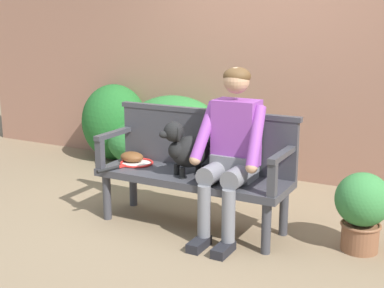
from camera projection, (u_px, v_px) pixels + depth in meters
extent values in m
plane|color=#7A664C|center=(192.00, 226.00, 4.35)|extent=(40.00, 40.00, 0.00)
cube|color=#936651|center=(272.00, 55.00, 5.58)|extent=(8.00, 0.30, 2.59)
ellipsoid|color=#286B2D|center=(174.00, 133.00, 5.88)|extent=(1.20, 0.86, 0.85)
ellipsoid|color=#1E5B23|center=(115.00, 122.00, 6.34)|extent=(0.81, 0.74, 0.91)
ellipsoid|color=#286B2D|center=(157.00, 142.00, 6.03)|extent=(1.14, 1.06, 0.58)
cube|color=#38383D|center=(192.00, 178.00, 4.25)|extent=(1.59, 0.51, 0.06)
cylinder|color=#38383D|center=(107.00, 197.00, 4.47)|extent=(0.07, 0.07, 0.39)
cylinder|color=#38383D|center=(266.00, 228.00, 3.80)|extent=(0.07, 0.07, 0.39)
cylinder|color=#38383D|center=(133.00, 185.00, 4.80)|extent=(0.07, 0.07, 0.39)
cylinder|color=#38383D|center=(284.00, 211.00, 4.14)|extent=(0.07, 0.07, 0.39)
cube|color=#38383D|center=(205.00, 141.00, 4.38)|extent=(1.59, 0.05, 0.46)
cube|color=#38383D|center=(205.00, 111.00, 4.32)|extent=(1.63, 0.06, 0.04)
cube|color=#38383D|center=(100.00, 154.00, 4.38)|extent=(0.06, 0.06, 0.24)
cube|color=#38383D|center=(115.00, 133.00, 4.53)|extent=(0.06, 0.51, 0.04)
cube|color=#38383D|center=(272.00, 180.00, 3.68)|extent=(0.06, 0.06, 0.24)
cube|color=#38383D|center=(283.00, 154.00, 3.83)|extent=(0.06, 0.51, 0.04)
cube|color=black|center=(199.00, 244.00, 3.92)|extent=(0.10, 0.24, 0.07)
cylinder|color=slate|center=(204.00, 211.00, 3.93)|extent=(0.10, 0.10, 0.40)
cylinder|color=slate|center=(214.00, 172.00, 4.01)|extent=(0.15, 0.32, 0.15)
cube|color=black|center=(223.00, 250.00, 3.83)|extent=(0.10, 0.24, 0.07)
cylinder|color=slate|center=(228.00, 216.00, 3.84)|extent=(0.10, 0.10, 0.40)
cylinder|color=slate|center=(238.00, 176.00, 3.92)|extent=(0.15, 0.32, 0.15)
cube|color=slate|center=(235.00, 166.00, 4.10)|extent=(0.32, 0.24, 0.20)
cube|color=#843D93|center=(236.00, 133.00, 4.06)|extent=(0.34, 0.22, 0.52)
cylinder|color=#843D93|center=(205.00, 131.00, 4.04)|extent=(0.14, 0.33, 0.45)
sphere|color=tan|center=(195.00, 159.00, 3.99)|extent=(0.09, 0.09, 0.09)
cylinder|color=#843D93|center=(256.00, 137.00, 3.85)|extent=(0.14, 0.33, 0.45)
sphere|color=tan|center=(252.00, 167.00, 3.78)|extent=(0.09, 0.09, 0.09)
sphere|color=tan|center=(236.00, 80.00, 3.94)|extent=(0.20, 0.20, 0.20)
ellipsoid|color=#51381E|center=(237.00, 76.00, 3.95)|extent=(0.21, 0.21, 0.14)
cylinder|color=black|center=(177.00, 169.00, 4.22)|extent=(0.05, 0.05, 0.08)
cylinder|color=black|center=(182.00, 173.00, 4.12)|extent=(0.05, 0.05, 0.08)
cylinder|color=black|center=(198.00, 167.00, 4.30)|extent=(0.05, 0.05, 0.08)
cylinder|color=black|center=(204.00, 170.00, 4.20)|extent=(0.05, 0.05, 0.08)
ellipsoid|color=black|center=(190.00, 152.00, 4.17)|extent=(0.36, 0.38, 0.25)
sphere|color=black|center=(178.00, 151.00, 4.12)|extent=(0.15, 0.15, 0.15)
sphere|color=black|center=(174.00, 132.00, 4.08)|extent=(0.16, 0.16, 0.16)
ellipsoid|color=black|center=(165.00, 135.00, 4.05)|extent=(0.11, 0.11, 0.06)
ellipsoid|color=black|center=(172.00, 131.00, 4.14)|extent=(0.06, 0.06, 0.12)
ellipsoid|color=black|center=(178.00, 135.00, 4.02)|extent=(0.06, 0.06, 0.12)
sphere|color=black|center=(208.00, 144.00, 4.22)|extent=(0.07, 0.07, 0.07)
torus|color=red|center=(137.00, 163.00, 4.54)|extent=(0.36, 0.36, 0.02)
cylinder|color=silver|center=(137.00, 164.00, 4.54)|extent=(0.25, 0.25, 0.00)
cube|color=red|center=(122.00, 166.00, 4.42)|extent=(0.05, 0.08, 0.02)
cylinder|color=black|center=(108.00, 169.00, 4.32)|extent=(0.09, 0.22, 0.03)
ellipsoid|color=brown|center=(132.00, 157.00, 4.59)|extent=(0.24, 0.20, 0.09)
cylinder|color=brown|center=(360.00, 237.00, 3.88)|extent=(0.27, 0.27, 0.20)
torus|color=brown|center=(361.00, 225.00, 3.85)|extent=(0.29, 0.29, 0.02)
ellipsoid|color=#337538|center=(363.00, 199.00, 3.81)|extent=(0.40, 0.40, 0.39)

